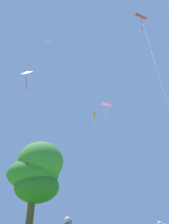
# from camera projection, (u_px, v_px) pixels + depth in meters

# --- Properties ---
(kite_purple_streamer) EXTENTS (3.95, 8.54, 24.63)m
(kite_purple_streamer) POSITION_uv_depth(u_px,v_px,m) (25.00, 78.00, 34.16)
(kite_purple_streamer) COLOR purple
(kite_purple_streamer) RESTS_ON ground_plane
(kite_red_high) EXTENTS (2.28, 10.86, 28.54)m
(kite_red_high) POSITION_uv_depth(u_px,v_px,m) (142.00, 21.00, 29.17)
(kite_red_high) COLOR red
(kite_red_high) RESTS_ON ground_plane
(kite_pink_low) EXTENTS (2.76, 9.48, 24.10)m
(kite_pink_low) POSITION_uv_depth(u_px,v_px,m) (106.00, 109.00, 42.20)
(kite_pink_low) COLOR pink
(kite_pink_low) RESTS_ON ground_plane
(kite_black_large) EXTENTS (2.44, 7.58, 30.14)m
(kite_black_large) POSITION_uv_depth(u_px,v_px,m) (51.00, 46.00, 35.57)
(kite_black_large) COLOR black
(kite_black_large) RESTS_ON ground_plane
(kite_orange_box) EXTENTS (1.86, 6.13, 29.48)m
(kite_orange_box) POSITION_uv_depth(u_px,v_px,m) (94.00, 116.00, 58.13)
(kite_orange_box) COLOR orange
(kite_orange_box) RESTS_ON ground_plane
(tree_right_cluster) EXTENTS (6.03, 5.50, 9.84)m
(tree_right_cluster) POSITION_uv_depth(u_px,v_px,m) (37.00, 173.00, 22.71)
(tree_right_cluster) COLOR brown
(tree_right_cluster) RESTS_ON ground_plane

